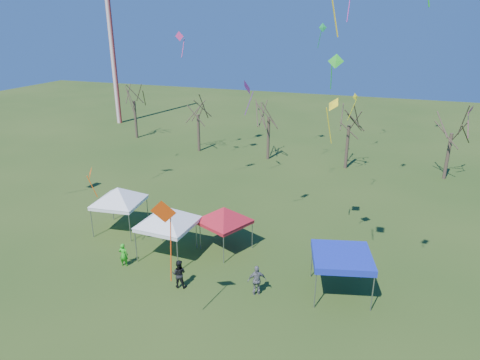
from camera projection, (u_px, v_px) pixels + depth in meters
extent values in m
plane|color=#294616|center=(191.00, 284.00, 24.76)|extent=(140.00, 140.00, 0.00)
cylinder|color=silver|center=(111.00, 34.00, 59.12)|extent=(0.70, 0.70, 25.00)
cylinder|color=#3D2D21|center=(136.00, 119.00, 54.60)|extent=(0.32, 0.32, 4.78)
cylinder|color=#3D2D21|center=(199.00, 133.00, 49.12)|extent=(0.32, 0.32, 4.28)
cylinder|color=#3D2D21|center=(268.00, 138.00, 46.20)|extent=(0.32, 0.32, 4.64)
cylinder|color=#3D2D21|center=(347.00, 147.00, 43.31)|extent=(0.32, 0.32, 4.49)
cylinder|color=#3D2D21|center=(448.00, 156.00, 40.36)|extent=(0.32, 0.32, 4.47)
cylinder|color=gray|center=(92.00, 224.00, 29.73)|extent=(0.06, 0.06, 2.05)
cylinder|color=gray|center=(112.00, 207.00, 32.35)|extent=(0.06, 0.06, 2.05)
cylinder|color=gray|center=(130.00, 228.00, 29.13)|extent=(0.06, 0.06, 2.05)
cylinder|color=gray|center=(148.00, 211.00, 31.74)|extent=(0.06, 0.06, 2.05)
cube|color=white|center=(119.00, 202.00, 30.33)|extent=(3.40, 3.40, 0.25)
pyramid|color=white|center=(118.00, 187.00, 29.93)|extent=(4.32, 4.32, 1.02)
cylinder|color=gray|center=(136.00, 247.00, 26.63)|extent=(0.06, 0.06, 2.11)
cylinder|color=gray|center=(162.00, 227.00, 29.19)|extent=(0.06, 0.06, 2.11)
cylinder|color=gray|center=(178.00, 256.00, 25.58)|extent=(0.06, 0.06, 2.11)
cylinder|color=gray|center=(200.00, 235.00, 28.15)|extent=(0.06, 0.06, 2.11)
cube|color=white|center=(168.00, 224.00, 26.97)|extent=(3.31, 3.31, 0.25)
pyramid|color=white|center=(167.00, 207.00, 26.56)|extent=(4.48, 4.48, 1.06)
cylinder|color=gray|center=(196.00, 236.00, 28.24)|extent=(0.06, 0.06, 1.87)
cylinder|color=gray|center=(225.00, 223.00, 29.99)|extent=(0.06, 0.06, 1.87)
cylinder|color=gray|center=(224.00, 250.00, 26.53)|extent=(0.06, 0.06, 1.87)
cylinder|color=gray|center=(252.00, 236.00, 28.28)|extent=(0.06, 0.06, 1.87)
cube|color=#A5101D|center=(224.00, 222.00, 27.89)|extent=(3.72, 3.72, 0.22)
pyramid|color=#A5101D|center=(224.00, 207.00, 27.52)|extent=(3.59, 3.59, 0.93)
cylinder|color=gray|center=(315.00, 291.00, 22.32)|extent=(0.06, 0.06, 2.09)
cylinder|color=gray|center=(312.00, 261.00, 25.05)|extent=(0.06, 0.06, 2.09)
cylinder|color=gray|center=(372.00, 294.00, 22.07)|extent=(0.06, 0.06, 2.09)
cylinder|color=gray|center=(363.00, 264.00, 24.80)|extent=(0.06, 0.06, 2.09)
cube|color=#1123B0|center=(342.00, 258.00, 23.15)|extent=(3.81, 3.81, 0.25)
cube|color=#1123B0|center=(342.00, 255.00, 23.08)|extent=(3.81, 3.81, 0.13)
imported|color=black|center=(179.00, 274.00, 24.18)|extent=(0.95, 0.81, 1.71)
imported|color=slate|center=(257.00, 280.00, 23.51)|extent=(1.13, 0.87, 1.78)
imported|color=green|center=(124.00, 255.00, 26.31)|extent=(0.61, 0.46, 1.53)
cone|color=green|center=(323.00, 28.00, 37.51)|extent=(0.75, 0.64, 0.78)
cube|color=green|center=(320.00, 39.00, 37.78)|extent=(0.37, 0.47, 1.55)
cube|color=#D32FA4|center=(349.00, 9.00, 26.05)|extent=(0.10, 0.35, 1.48)
cone|color=yellow|center=(333.00, 104.00, 25.51)|extent=(1.12, 1.15, 0.82)
cube|color=yellow|center=(329.00, 126.00, 26.23)|extent=(0.46, 0.41, 2.29)
cone|color=#F3430C|center=(164.00, 211.00, 18.68)|extent=(1.26, 0.54, 1.21)
cube|color=#F3430C|center=(171.00, 249.00, 19.30)|extent=(0.11, 0.48, 3.11)
cone|color=#D22E84|center=(470.00, 110.00, 38.54)|extent=(0.78, 1.09, 0.96)
cube|color=#D22E84|center=(468.00, 125.00, 39.19)|extent=(0.41, 0.20, 2.41)
cone|color=#FA378D|center=(180.00, 36.00, 39.10)|extent=(0.90, 0.26, 0.89)
cube|color=#FA378D|center=(183.00, 48.00, 39.35)|extent=(0.08, 0.66, 1.65)
cone|color=#FF570D|center=(90.00, 173.00, 24.76)|extent=(0.77, 0.93, 0.88)
cube|color=#FF570D|center=(92.00, 187.00, 25.29)|extent=(0.41, 0.30, 1.41)
cone|color=#179919|center=(336.00, 61.00, 20.94)|extent=(0.81, 0.49, 0.71)
cube|color=#179919|center=(331.00, 77.00, 21.26)|extent=(0.06, 0.37, 1.21)
cone|color=yellow|center=(356.00, 97.00, 38.32)|extent=(0.57, 0.74, 0.71)
cube|color=yellow|center=(352.00, 110.00, 38.50)|extent=(0.70, 0.43, 2.00)
cone|color=purple|center=(248.00, 87.00, 37.43)|extent=(1.37, 1.48, 1.33)
cube|color=purple|center=(249.00, 103.00, 37.56)|extent=(0.67, 0.55, 2.07)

